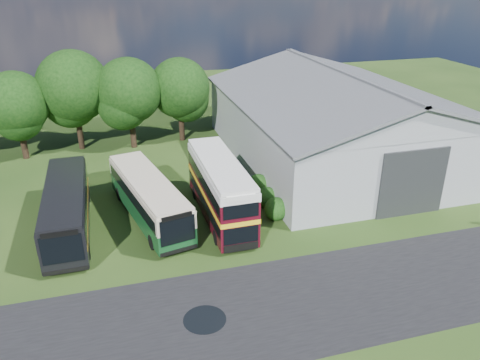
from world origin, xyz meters
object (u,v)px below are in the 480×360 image
object	(u,v)px
storage_shed	(337,114)
bus_maroon_double	(220,190)
bus_dark_single	(67,208)
bus_green_single	(149,198)

from	to	relation	value
storage_shed	bus_maroon_double	xyz separation A→B (m)	(-13.14, -8.74, -1.99)
storage_shed	bus_dark_single	bearing A→B (deg)	-162.07
storage_shed	bus_dark_single	world-z (taller)	storage_shed
bus_green_single	bus_dark_single	size ratio (longest dim) A/B	1.00
bus_dark_single	storage_shed	bearing A→B (deg)	17.35
bus_green_single	bus_maroon_double	xyz separation A→B (m)	(4.87, -1.24, 0.53)
storage_shed	bus_maroon_double	distance (m)	15.91
bus_green_single	storage_shed	bearing A→B (deg)	10.36
bus_maroon_double	bus_dark_single	distance (m)	10.39
bus_green_single	bus_maroon_double	size ratio (longest dim) A/B	1.13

